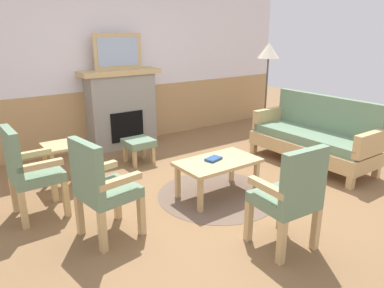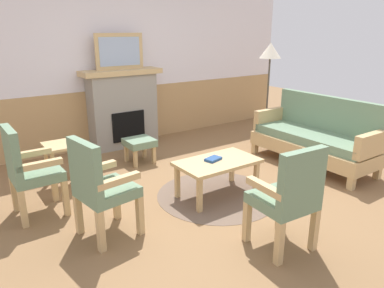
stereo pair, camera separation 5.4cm
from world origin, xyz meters
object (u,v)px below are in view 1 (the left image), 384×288
object	(u,v)px
footstool	(139,144)
side_table	(63,153)
armchair_near_fireplace	(28,169)
armchair_front_left	(290,194)
coffee_table	(218,165)
couch	(314,138)
floor_lamp_by_couch	(268,57)
book_on_table	(213,159)
fireplace	(121,108)
armchair_by_window_left	(101,185)
framed_picture	(118,51)

from	to	relation	value
footstool	side_table	world-z (taller)	side_table
armchair_near_fireplace	armchair_front_left	distance (m)	2.60
coffee_table	couch	bearing A→B (deg)	0.41
couch	floor_lamp_by_couch	xyz separation A→B (m)	(0.30, 1.25, 1.05)
book_on_table	armchair_near_fireplace	bearing A→B (deg)	159.34
couch	book_on_table	bearing A→B (deg)	179.18
couch	coffee_table	distance (m)	1.81
book_on_table	side_table	size ratio (longest dim) A/B	0.35
book_on_table	footstool	bearing A→B (deg)	97.78
floor_lamp_by_couch	couch	bearing A→B (deg)	-103.67
fireplace	coffee_table	bearing A→B (deg)	-88.10
coffee_table	footstool	world-z (taller)	coffee_table
fireplace	armchair_front_left	bearing A→B (deg)	-91.78
armchair_front_left	book_on_table	bearing A→B (deg)	82.87
book_on_table	armchair_by_window_left	xyz separation A→B (m)	(-1.42, -0.12, 0.08)
fireplace	armchair_by_window_left	distance (m)	2.84
armchair_by_window_left	floor_lamp_by_couch	world-z (taller)	floor_lamp_by_couch
armchair_by_window_left	footstool	bearing A→B (deg)	52.94
book_on_table	armchair_by_window_left	distance (m)	1.42
framed_picture	armchair_front_left	distance (m)	3.76
armchair_by_window_left	side_table	distance (m)	1.42
armchair_near_fireplace	floor_lamp_by_couch	bearing A→B (deg)	7.45
side_table	floor_lamp_by_couch	distance (m)	3.64
coffee_table	book_on_table	distance (m)	0.09
fireplace	armchair_near_fireplace	bearing A→B (deg)	-137.59
footstool	floor_lamp_by_couch	distance (m)	2.64
couch	footstool	distance (m)	2.55
footstool	armchair_front_left	distance (m)	2.75
fireplace	footstool	bearing A→B (deg)	-100.30
couch	coffee_table	bearing A→B (deg)	-179.59
framed_picture	footstool	size ratio (longest dim) A/B	2.00
footstool	armchair_near_fireplace	bearing A→B (deg)	-154.69
armchair_near_fireplace	armchair_front_left	size ratio (longest dim) A/B	1.00
fireplace	couch	xyz separation A→B (m)	(1.89, -2.39, -0.26)
book_on_table	side_table	xyz separation A→B (m)	(-1.34, 1.30, -0.02)
armchair_near_fireplace	side_table	world-z (taller)	armchair_near_fireplace
floor_lamp_by_couch	coffee_table	bearing A→B (deg)	-149.05
armchair_near_fireplace	side_table	size ratio (longest dim) A/B	1.78
book_on_table	footstool	xyz separation A→B (m)	(-0.20, 1.49, -0.17)
framed_picture	floor_lamp_by_couch	bearing A→B (deg)	-27.44
book_on_table	floor_lamp_by_couch	bearing A→B (deg)	29.74
coffee_table	armchair_by_window_left	xyz separation A→B (m)	(-1.45, -0.08, 0.15)
armchair_near_fireplace	armchair_front_left	xyz separation A→B (m)	(1.71, -1.95, 0.00)
fireplace	floor_lamp_by_couch	xyz separation A→B (m)	(2.19, -1.14, 0.80)
fireplace	book_on_table	world-z (taller)	fireplace
framed_picture	side_table	world-z (taller)	framed_picture
fireplace	side_table	size ratio (longest dim) A/B	2.36
coffee_table	armchair_near_fireplace	distance (m)	2.05
framed_picture	book_on_table	distance (m)	2.61
fireplace	armchair_by_window_left	size ratio (longest dim) A/B	1.33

